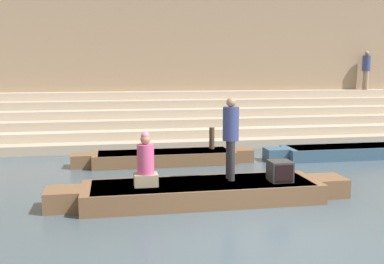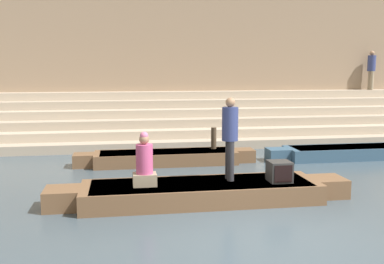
# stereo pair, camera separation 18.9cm
# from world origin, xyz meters

# --- Properties ---
(ground_plane) EXTENTS (120.00, 120.00, 0.00)m
(ground_plane) POSITION_xyz_m (0.00, 0.00, 0.00)
(ground_plane) COLOR #3D4C56
(ghat_steps) EXTENTS (36.00, 3.83, 1.83)m
(ghat_steps) POSITION_xyz_m (0.00, 10.15, 0.66)
(ghat_steps) COLOR tan
(ghat_steps) RESTS_ON ground
(back_wall) EXTENTS (34.20, 1.28, 6.42)m
(back_wall) POSITION_xyz_m (0.00, 12.13, 3.18)
(back_wall) COLOR #937A60
(back_wall) RESTS_ON ground
(rowboat_main) EXTENTS (6.33, 1.51, 0.41)m
(rowboat_main) POSITION_xyz_m (-0.84, 1.96, 0.22)
(rowboat_main) COLOR brown
(rowboat_main) RESTS_ON ground
(person_standing) EXTENTS (0.34, 0.34, 1.76)m
(person_standing) POSITION_xyz_m (-0.20, 2.12, 1.42)
(person_standing) COLOR #28282D
(person_standing) RESTS_ON rowboat_main
(person_rowing) EXTENTS (0.48, 0.38, 1.11)m
(person_rowing) POSITION_xyz_m (-2.02, 1.93, 0.85)
(person_rowing) COLOR gray
(person_rowing) RESTS_ON rowboat_main
(tv_set) EXTENTS (0.46, 0.47, 0.43)m
(tv_set) POSITION_xyz_m (0.80, 1.80, 0.62)
(tv_set) COLOR #2D2D2D
(tv_set) RESTS_ON rowboat_main
(moored_boat_shore) EXTENTS (5.91, 1.10, 0.37)m
(moored_boat_shore) POSITION_xyz_m (4.83, 5.70, 0.20)
(moored_boat_shore) COLOR #33516B
(moored_boat_shore) RESTS_ON ground
(moored_boat_distant) EXTENTS (5.26, 1.10, 0.37)m
(moored_boat_distant) POSITION_xyz_m (-1.18, 5.79, 0.20)
(moored_boat_distant) COLOR brown
(moored_boat_distant) RESTS_ON ground
(mooring_post) EXTENTS (0.16, 0.16, 1.01)m
(mooring_post) POSITION_xyz_m (0.28, 6.00, 0.51)
(mooring_post) COLOR #473828
(mooring_post) RESTS_ON ground
(person_on_steps) EXTENTS (0.34, 0.34, 1.68)m
(person_on_steps) POSITION_xyz_m (8.39, 11.21, 2.80)
(person_on_steps) COLOR gray
(person_on_steps) RESTS_ON ghat_steps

